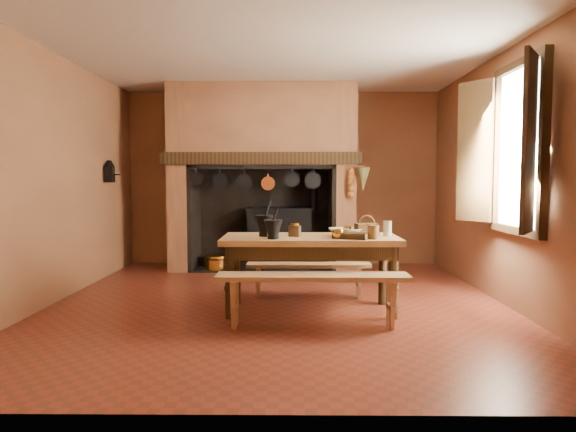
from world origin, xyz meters
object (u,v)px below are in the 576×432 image
object	(u,v)px
mixing_bowl	(345,232)
coffee_grinder	(295,230)
work_table	(310,248)
bench_front	(313,288)
iron_range	(280,236)
wicker_basket	(367,229)

from	to	relation	value
mixing_bowl	coffee_grinder	bearing A→B (deg)	-172.48
work_table	bench_front	bearing A→B (deg)	-90.00
iron_range	coffee_grinder	size ratio (longest dim) A/B	9.14
work_table	wicker_basket	world-z (taller)	wicker_basket
work_table	coffee_grinder	bearing A→B (deg)	-178.09
iron_range	bench_front	size ratio (longest dim) A/B	0.90
bench_front	coffee_grinder	size ratio (longest dim) A/B	10.19
work_table	wicker_basket	xyz separation A→B (m)	(0.59, 0.08, 0.20)
iron_range	work_table	distance (m)	2.83
coffee_grinder	mixing_bowl	size ratio (longest dim) A/B	0.54
wicker_basket	coffee_grinder	bearing A→B (deg)	177.23
iron_range	coffee_grinder	xyz separation A→B (m)	(0.23, -2.80, 0.37)
coffee_grinder	mixing_bowl	xyz separation A→B (m)	(0.53, 0.07, -0.03)
wicker_basket	work_table	bearing A→B (deg)	178.50
bench_front	coffee_grinder	world-z (taller)	coffee_grinder
bench_front	coffee_grinder	xyz separation A→B (m)	(-0.16, 0.61, 0.48)
work_table	coffee_grinder	xyz separation A→B (m)	(-0.16, -0.01, 0.19)
work_table	bench_front	world-z (taller)	work_table
iron_range	bench_front	distance (m)	3.43
bench_front	wicker_basket	world-z (taller)	wicker_basket
iron_range	mixing_bowl	xyz separation A→B (m)	(0.76, -2.73, 0.34)
coffee_grinder	wicker_basket	size ratio (longest dim) A/B	0.70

